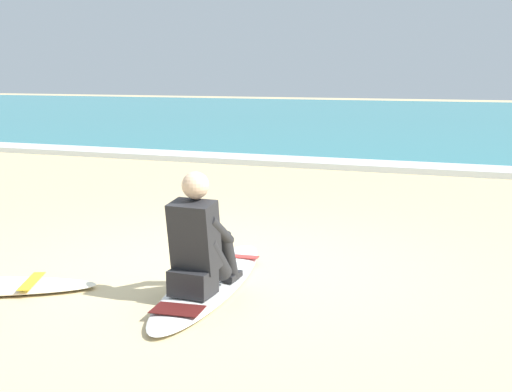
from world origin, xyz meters
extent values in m
plane|color=#CCB584|center=(0.00, 0.00, 0.00)|extent=(80.00, 80.00, 0.00)
cube|color=teal|center=(0.00, 20.49, 0.05)|extent=(80.00, 28.00, 0.10)
cube|color=white|center=(0.00, 6.79, 0.06)|extent=(80.00, 0.90, 0.11)
ellipsoid|color=white|center=(0.11, -0.48, 0.04)|extent=(0.80, 2.46, 0.07)
cube|color=red|center=(0.03, 0.19, 0.07)|extent=(0.49, 0.15, 0.01)
cube|color=#4A1311|center=(0.20, -1.25, 0.07)|extent=(0.39, 0.28, 0.01)
cube|color=#232326|center=(0.16, -0.92, 0.18)|extent=(0.33, 0.27, 0.20)
cylinder|color=#232326|center=(0.07, -0.73, 0.33)|extent=(0.16, 0.41, 0.43)
cylinder|color=#232326|center=(0.06, -0.53, 0.30)|extent=(0.13, 0.26, 0.42)
cube|color=#232326|center=(0.06, -0.46, 0.10)|extent=(0.11, 0.22, 0.05)
cylinder|color=#232326|center=(0.27, -0.74, 0.33)|extent=(0.16, 0.41, 0.43)
cylinder|color=#232326|center=(0.29, -0.53, 0.30)|extent=(0.13, 0.26, 0.42)
cube|color=#232326|center=(0.30, -0.46, 0.10)|extent=(0.11, 0.22, 0.05)
cube|color=#232326|center=(0.16, -0.88, 0.53)|extent=(0.35, 0.30, 0.57)
sphere|color=beige|center=(0.17, -0.85, 0.92)|extent=(0.21, 0.21, 0.21)
cylinder|color=#232326|center=(0.03, -0.73, 0.55)|extent=(0.10, 0.40, 0.31)
cylinder|color=#232326|center=(0.31, -0.73, 0.55)|extent=(0.10, 0.40, 0.31)
cube|color=gold|center=(-1.22, -1.10, 0.07)|extent=(0.28, 0.48, 0.01)
camera|label=1|loc=(2.34, -5.26, 1.76)|focal=46.09mm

